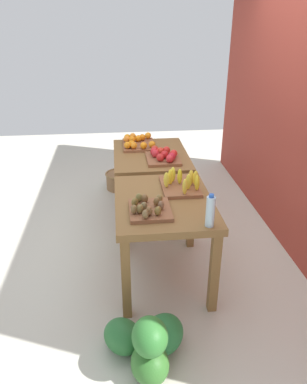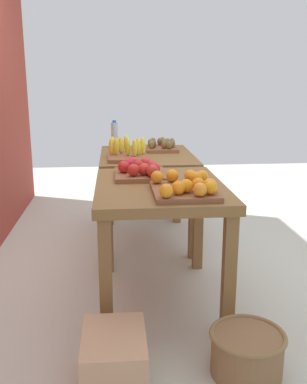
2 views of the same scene
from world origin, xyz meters
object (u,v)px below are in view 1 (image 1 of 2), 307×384
at_px(display_table_left, 151,163).
at_px(banana_crate, 181,184).
at_px(orange_bin, 137,143).
at_px(apple_bin, 163,156).
at_px(wicker_basket, 119,180).
at_px(cardboard_produce_box, 166,176).
at_px(water_bottle, 210,211).
at_px(watermelon_pile, 148,342).
at_px(kiwi_bin, 149,208).
at_px(display_table_right, 163,212).

distance_m(display_table_left, banana_crate, 0.96).
bearing_deg(orange_bin, apple_bin, 26.57).
distance_m(wicker_basket, cardboard_produce_box, 0.65).
bearing_deg(wicker_basket, water_bottle, 14.68).
bearing_deg(wicker_basket, watermelon_pile, 2.67).
bearing_deg(apple_bin, display_table_left, -153.46).
relative_size(kiwi_bin, cardboard_produce_box, 0.90).
relative_size(display_table_left, display_table_right, 1.00).
bearing_deg(display_table_right, banana_crate, 136.98).
bearing_deg(cardboard_produce_box, display_table_right, -8.72).
bearing_deg(display_table_right, apple_bin, 173.12).
height_order(banana_crate, kiwi_bin, banana_crate).
distance_m(orange_bin, apple_bin, 0.53).
distance_m(display_table_left, kiwi_bin, 1.34).
height_order(apple_bin, watermelon_pile, apple_bin).
height_order(display_table_left, display_table_right, same).
height_order(apple_bin, water_bottle, water_bottle).
xyz_separation_m(display_table_left, orange_bin, (-0.25, -0.13, 0.16)).
distance_m(apple_bin, wicker_basket, 1.33).
distance_m(orange_bin, watermelon_pile, 2.37).
bearing_deg(apple_bin, banana_crate, 5.38).
height_order(banana_crate, water_bottle, water_bottle).
height_order(water_bottle, watermelon_pile, water_bottle).
distance_m(kiwi_bin, cardboard_produce_box, 2.31).
bearing_deg(cardboard_produce_box, apple_bin, -10.27).
xyz_separation_m(orange_bin, cardboard_produce_box, (-0.58, 0.43, -0.69)).
xyz_separation_m(apple_bin, wicker_basket, (-1.03, -0.46, -0.71)).
bearing_deg(watermelon_pile, banana_crate, 160.18).
distance_m(apple_bin, water_bottle, 1.37).
height_order(kiwi_bin, cardboard_produce_box, kiwi_bin).
distance_m(display_table_left, orange_bin, 0.32).
bearing_deg(display_table_left, kiwi_bin, -6.06).
bearing_deg(display_table_right, water_bottle, 31.29).
distance_m(display_table_left, apple_bin, 0.29).
bearing_deg(water_bottle, apple_bin, -173.03).
xyz_separation_m(kiwi_bin, watermelon_pile, (0.70, -0.08, -0.65)).
xyz_separation_m(apple_bin, cardboard_produce_box, (-1.06, 0.19, -0.70)).
bearing_deg(banana_crate, wicker_basket, -163.21).
bearing_deg(cardboard_produce_box, banana_crate, -4.01).
height_order(display_table_left, cardboard_produce_box, display_table_left).
relative_size(orange_bin, cardboard_produce_box, 1.14).
xyz_separation_m(water_bottle, wicker_basket, (-2.38, -0.62, -0.78)).
bearing_deg(wicker_basket, display_table_right, 10.27).
bearing_deg(cardboard_produce_box, water_bottle, -0.61).
relative_size(orange_bin, water_bottle, 1.80).
xyz_separation_m(display_table_right, orange_bin, (-1.37, -0.13, 0.16)).
bearing_deg(display_table_right, display_table_left, 180.00).
bearing_deg(kiwi_bin, water_bottle, 59.35).
bearing_deg(apple_bin, orange_bin, -153.43).
height_order(apple_bin, kiwi_bin, apple_bin).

